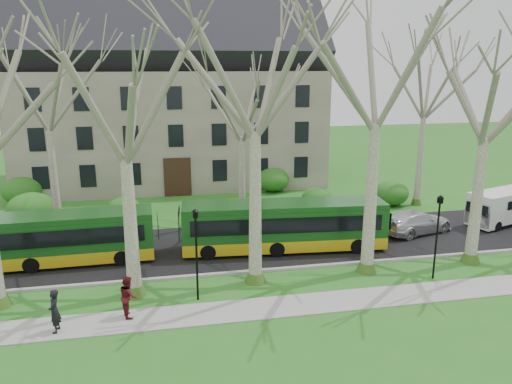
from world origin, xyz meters
TOP-DOWN VIEW (x-y plane):
  - ground at (0.00, 0.00)m, footprint 120.00×120.00m
  - sidewalk at (0.00, -2.50)m, footprint 70.00×2.00m
  - road at (0.00, 5.50)m, footprint 80.00×8.00m
  - curb at (0.00, 1.50)m, footprint 80.00×0.25m
  - building at (-6.00, 24.00)m, footprint 26.50×12.20m
  - tree_row_verge at (0.00, 0.30)m, footprint 49.00×7.00m
  - tree_row_far at (-1.33, 11.00)m, footprint 33.00×7.00m
  - lamp_row at (-0.00, -1.00)m, footprint 36.22×0.22m
  - hedges at (-4.67, 14.00)m, footprint 30.60×8.60m
  - bus_lead at (-13.71, 4.74)m, footprint 11.49×2.63m
  - bus_follow at (-0.50, 4.35)m, footprint 11.89×3.40m
  - sedan at (8.58, 5.52)m, footprint 5.39×3.39m
  - van_a at (15.26, 6.07)m, footprint 5.64×3.43m
  - pedestrian_a at (-11.92, -2.83)m, footprint 0.51×0.71m
  - pedestrian_b at (-9.05, -2.05)m, footprint 0.88×1.03m

SIDE VIEW (x-z plane):
  - ground at x=0.00m, z-range 0.00..0.00m
  - sidewalk at x=0.00m, z-range 0.00..0.06m
  - road at x=0.00m, z-range 0.00..0.06m
  - curb at x=0.00m, z-range 0.00..0.14m
  - sedan at x=8.58m, z-range 0.06..1.51m
  - pedestrian_b at x=-9.05m, z-range 0.06..1.88m
  - pedestrian_a at x=-11.92m, z-range 0.06..1.90m
  - hedges at x=-4.67m, z-range 0.00..2.00m
  - van_a at x=15.26m, z-range 0.06..2.37m
  - bus_lead at x=-13.71m, z-range 0.06..2.92m
  - bus_follow at x=-0.50m, z-range 0.06..2.99m
  - lamp_row at x=0.00m, z-range 0.42..4.72m
  - tree_row_far at x=-1.33m, z-range 0.00..12.00m
  - tree_row_verge at x=0.00m, z-range 0.00..14.00m
  - building at x=-6.00m, z-range 0.07..16.07m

